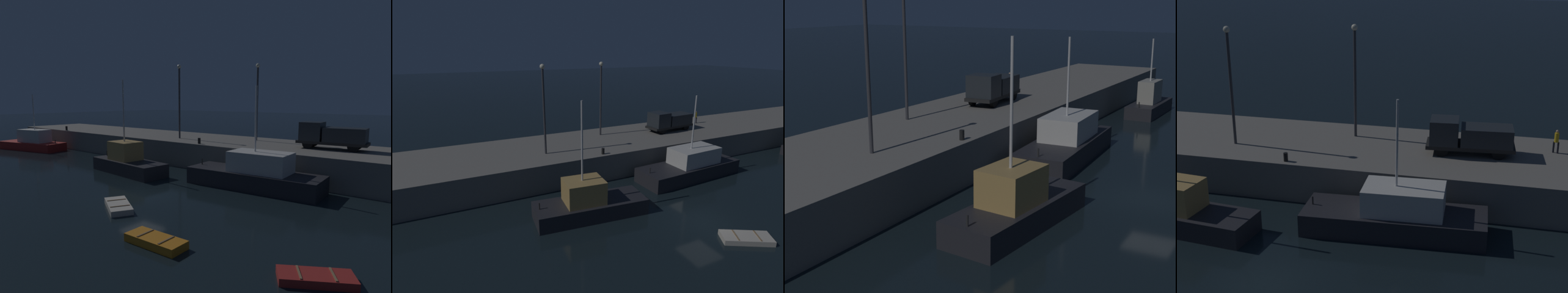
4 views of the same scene
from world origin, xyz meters
TOP-DOWN VIEW (x-y plane):
  - ground_plane at (0.00, 0.00)m, footprint 320.00×320.00m
  - pier_quay at (0.00, 14.13)m, footprint 75.54×9.39m
  - fishing_trawler_red at (-6.88, 4.47)m, footprint 8.49×3.51m
  - fishing_boat_blue at (5.18, 6.98)m, footprint 10.63×3.91m
  - fishing_boat_orange at (-28.93, 6.01)m, footprint 10.23×5.32m
  - dinghy_orange_near at (6.66, -5.11)m, footprint 3.11×1.31m
  - rowboat_white_mid at (13.66, -3.61)m, footprint 2.99×2.43m
  - dinghy_red_small at (0.95, -2.81)m, footprint 3.39×2.69m
  - lamp_post_west at (-7.46, 12.41)m, footprint 0.44×0.44m
  - lamp_post_east at (0.20, 16.05)m, footprint 0.44×0.44m
  - utility_truck at (8.43, 14.29)m, footprint 5.90×2.48m
  - bollard_west at (-2.73, 9.99)m, footprint 0.28×0.28m
  - bollard_central at (-26.54, 9.75)m, footprint 0.28×0.28m

SIDE VIEW (x-z plane):
  - ground_plane at x=0.00m, z-range 0.00..0.00m
  - rowboat_white_mid at x=13.66m, z-range -0.02..0.35m
  - dinghy_red_small at x=0.95m, z-range -0.02..0.37m
  - dinghy_orange_near at x=6.66m, z-range -0.02..0.42m
  - fishing_boat_orange at x=-28.93m, z-range -2.77..4.77m
  - fishing_trawler_red at x=-6.88m, z-range -3.30..5.35m
  - fishing_boat_blue at x=5.18m, z-range -2.85..5.02m
  - pier_quay at x=0.00m, z-range 0.00..2.55m
  - bollard_west at x=-2.73m, z-range 2.55..3.11m
  - bollard_central at x=-26.54m, z-range 2.55..3.14m
  - utility_truck at x=8.43m, z-range 2.60..4.92m
  - lamp_post_east at x=0.20m, z-range 3.22..11.22m
  - lamp_post_west at x=-7.46m, z-range 3.22..11.32m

